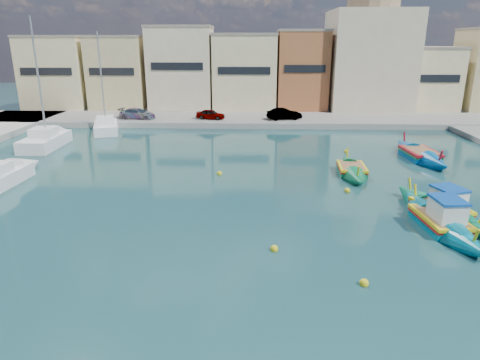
% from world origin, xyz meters
% --- Properties ---
extents(ground, '(160.00, 160.00, 0.00)m').
position_xyz_m(ground, '(0.00, 0.00, 0.00)').
color(ground, '#153740').
rests_on(ground, ground).
extents(north_quay, '(80.00, 8.00, 0.60)m').
position_xyz_m(north_quay, '(0.00, 32.00, 0.30)').
color(north_quay, gray).
rests_on(north_quay, ground).
extents(north_townhouses, '(83.20, 7.87, 10.19)m').
position_xyz_m(north_townhouses, '(6.68, 39.36, 5.00)').
color(north_townhouses, beige).
rests_on(north_townhouses, ground).
extents(church_block, '(10.00, 10.00, 19.10)m').
position_xyz_m(church_block, '(10.00, 40.00, 8.41)').
color(church_block, beige).
rests_on(church_block, ground).
extents(parked_cars, '(20.59, 2.15, 1.25)m').
position_xyz_m(parked_cars, '(-10.00, 30.50, 1.19)').
color(parked_cars, '#4C1919').
rests_on(parked_cars, north_quay).
extents(luzzu_turquoise_cabin, '(2.48, 8.37, 2.65)m').
position_xyz_m(luzzu_turquoise_cabin, '(4.82, 2.88, 0.32)').
color(luzzu_turquoise_cabin, '#007A96').
rests_on(luzzu_turquoise_cabin, ground).
extents(luzzu_blue_cabin, '(4.01, 7.59, 2.62)m').
position_xyz_m(luzzu_blue_cabin, '(5.49, 4.46, 0.32)').
color(luzzu_blue_cabin, '#0B7554').
rests_on(luzzu_blue_cabin, ground).
extents(luzzu_cyan_mid, '(2.77, 8.98, 2.61)m').
position_xyz_m(luzzu_cyan_mid, '(8.68, 16.25, 0.27)').
color(luzzu_cyan_mid, '#00529A').
rests_on(luzzu_cyan_mid, ground).
extents(luzzu_green, '(2.20, 6.97, 2.17)m').
position_xyz_m(luzzu_green, '(2.40, 12.02, 0.23)').
color(luzzu_green, '#0A7042').
rests_on(luzzu_green, ground).
extents(yacht_north, '(4.62, 8.29, 10.66)m').
position_xyz_m(yacht_north, '(-20.29, 27.66, 0.42)').
color(yacht_north, white).
rests_on(yacht_north, ground).
extents(yacht_midnorth, '(2.62, 8.35, 11.79)m').
position_xyz_m(yacht_midnorth, '(-22.87, 20.86, 0.47)').
color(yacht_midnorth, white).
rests_on(yacht_midnorth, ground).
extents(yacht_mid, '(2.52, 8.15, 10.16)m').
position_xyz_m(yacht_mid, '(-20.96, 10.12, 0.40)').
color(yacht_mid, white).
rests_on(yacht_mid, ground).
extents(mooring_buoys, '(23.51, 21.03, 0.36)m').
position_xyz_m(mooring_buoys, '(1.67, 6.50, 0.08)').
color(mooring_buoys, yellow).
rests_on(mooring_buoys, ground).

